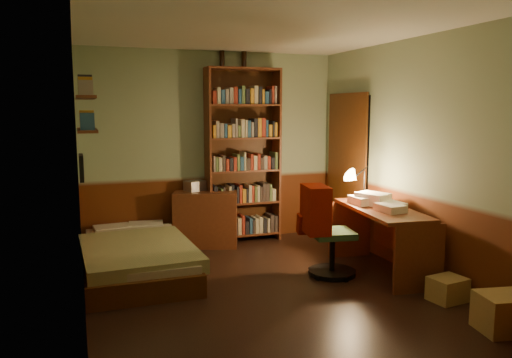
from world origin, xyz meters
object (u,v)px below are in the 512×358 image
object	(u,v)px
mini_stereo	(195,186)
desk_lamp	(365,176)
cardboard_box_b	(447,289)
bed	(136,245)
dresser	(206,219)
desk	(381,240)
bookshelf	(243,156)
office_chair	(333,237)
cardboard_box_a	(505,313)

from	to	relation	value
mini_stereo	desk_lamp	size ratio (longest dim) A/B	0.42
desk_lamp	cardboard_box_b	world-z (taller)	desk_lamp
bed	cardboard_box_b	xyz separation A→B (m)	(2.71, -1.90, -0.19)
dresser	mini_stereo	size ratio (longest dim) A/B	3.33
desk	bed	bearing A→B (deg)	166.70
mini_stereo	cardboard_box_b	distance (m)	3.42
mini_stereo	desk	world-z (taller)	mini_stereo
mini_stereo	desk	distance (m)	2.55
bookshelf	desk_lamp	xyz separation A→B (m)	(1.08, -1.35, -0.15)
desk	office_chair	xyz separation A→B (m)	(-0.55, 0.11, 0.06)
bookshelf	desk	distance (m)	2.25
mini_stereo	cardboard_box_a	world-z (taller)	mini_stereo
office_chair	cardboard_box_a	xyz separation A→B (m)	(0.66, -1.74, -0.28)
desk	desk_lamp	size ratio (longest dim) A/B	2.31
mini_stereo	desk	bearing A→B (deg)	-71.42
dresser	cardboard_box_b	bearing A→B (deg)	-38.56
dresser	desk	size ratio (longest dim) A/B	0.60
bed	mini_stereo	size ratio (longest dim) A/B	8.23
mini_stereo	office_chair	size ratio (longest dim) A/B	0.29
dresser	desk	distance (m)	2.35
bed	desk	bearing A→B (deg)	-19.73
cardboard_box_a	desk_lamp	bearing A→B (deg)	90.92
bed	office_chair	size ratio (longest dim) A/B	2.37
dresser	mini_stereo	bearing A→B (deg)	151.28
mini_stereo	bed	bearing A→B (deg)	-157.48
cardboard_box_b	dresser	bearing A→B (deg)	122.24
mini_stereo	office_chair	bearing A→B (deg)	-80.69
desk	bookshelf	bearing A→B (deg)	125.85
office_chair	cardboard_box_b	bearing A→B (deg)	-46.48
cardboard_box_b	bed	bearing A→B (deg)	144.98
dresser	cardboard_box_a	world-z (taller)	dresser
dresser	mini_stereo	xyz separation A→B (m)	(-0.11, 0.12, 0.44)
bed	bookshelf	size ratio (longest dim) A/B	0.87
bed	mini_stereo	bearing A→B (deg)	46.40
mini_stereo	desk	xyz separation A→B (m)	(1.68, -1.88, -0.44)
cardboard_box_b	office_chair	bearing A→B (deg)	123.03
desk	office_chair	bearing A→B (deg)	176.21
dresser	cardboard_box_a	xyz separation A→B (m)	(1.68, -3.39, -0.21)
office_chair	cardboard_box_a	size ratio (longest dim) A/B	2.06
desk_lamp	office_chair	size ratio (longest dim) A/B	0.69
mini_stereo	cardboard_box_a	xyz separation A→B (m)	(1.79, -3.52, -0.65)
bed	desk	world-z (taller)	desk
cardboard_box_b	cardboard_box_a	bearing A→B (deg)	-91.76
desk_lamp	dresser	bearing A→B (deg)	156.16
bed	dresser	world-z (taller)	dresser
desk_lamp	office_chair	bearing A→B (deg)	-134.78
desk	cardboard_box_a	world-z (taller)	desk
bed	desk_lamp	distance (m)	2.79
mini_stereo	office_chair	world-z (taller)	mini_stereo
dresser	bookshelf	world-z (taller)	bookshelf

